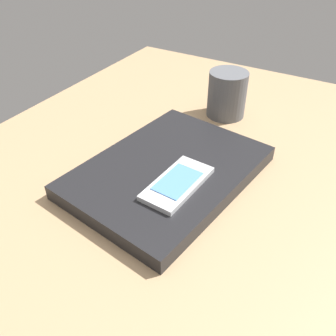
# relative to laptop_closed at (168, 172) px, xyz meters

# --- Properties ---
(desk_surface) EXTENTS (1.20, 0.80, 0.03)m
(desk_surface) POSITION_rel_laptop_closed_xyz_m (-0.08, -0.02, -0.03)
(desk_surface) COLOR tan
(desk_surface) RESTS_ON ground
(laptop_closed) EXTENTS (0.33, 0.26, 0.02)m
(laptop_closed) POSITION_rel_laptop_closed_xyz_m (0.00, 0.00, 0.00)
(laptop_closed) COLOR black
(laptop_closed) RESTS_ON desk_surface
(cell_phone_on_laptop) EXTENTS (0.12, 0.07, 0.01)m
(cell_phone_on_laptop) POSITION_rel_laptop_closed_xyz_m (-0.04, -0.04, 0.02)
(cell_phone_on_laptop) COLOR silver
(cell_phone_on_laptop) RESTS_ON laptop_closed
(pen_cup) EXTENTS (0.08, 0.08, 0.09)m
(pen_cup) POSITION_rel_laptop_closed_xyz_m (0.24, 0.00, 0.03)
(pen_cup) COLOR #595B60
(pen_cup) RESTS_ON desk_surface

